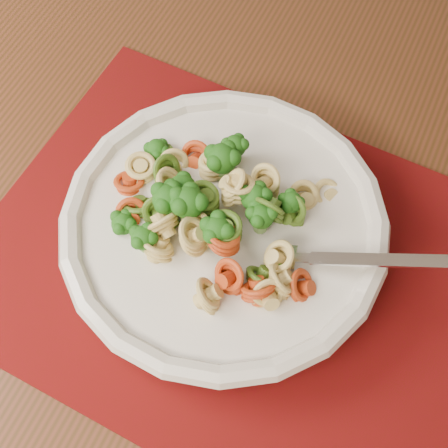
% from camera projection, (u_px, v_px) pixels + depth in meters
% --- Properties ---
extents(dining_table, '(1.46, 1.02, 0.78)m').
position_uv_depth(dining_table, '(227.00, 218.00, 0.71)').
color(dining_table, '#562918').
rests_on(dining_table, ground).
extents(placemat, '(0.50, 0.41, 0.00)m').
position_uv_depth(placemat, '(235.00, 262.00, 0.57)').
color(placemat, '#5D040D').
rests_on(placemat, dining_table).
extents(pasta_bowl, '(0.29, 0.29, 0.05)m').
position_uv_depth(pasta_bowl, '(224.00, 228.00, 0.55)').
color(pasta_bowl, silver).
rests_on(pasta_bowl, placemat).
extents(pasta_broccoli_heap, '(0.24, 0.24, 0.06)m').
position_uv_depth(pasta_broccoli_heap, '(224.00, 221.00, 0.53)').
color(pasta_broccoli_heap, '#DBB86C').
rests_on(pasta_broccoli_heap, pasta_bowl).
extents(fork, '(0.18, 0.05, 0.08)m').
position_uv_depth(fork, '(281.00, 257.00, 0.52)').
color(fork, silver).
rests_on(fork, pasta_bowl).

